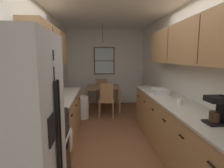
% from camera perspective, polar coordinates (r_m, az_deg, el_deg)
% --- Properties ---
extents(ground_plane, '(12.00, 12.00, 0.00)m').
position_cam_1_polar(ground_plane, '(3.99, -0.26, -15.35)').
color(ground_plane, brown).
extents(wall_left, '(0.10, 9.00, 2.55)m').
position_cam_1_polar(wall_left, '(3.81, -20.99, 2.86)').
color(wall_left, white).
rests_on(wall_left, ground).
extents(wall_right, '(0.10, 9.00, 2.55)m').
position_cam_1_polar(wall_right, '(4.00, 19.45, 3.17)').
color(wall_right, white).
rests_on(wall_right, ground).
extents(wall_back, '(4.40, 0.10, 2.55)m').
position_cam_1_polar(wall_back, '(6.30, -2.05, 5.40)').
color(wall_back, white).
rests_on(wall_back, ground).
extents(ceiling_slab, '(4.40, 9.00, 0.08)m').
position_cam_1_polar(ceiling_slab, '(3.78, -0.29, 23.50)').
color(ceiling_slab, white).
extents(refrigerator, '(0.72, 0.75, 1.81)m').
position_cam_1_polar(refrigerator, '(1.75, -28.53, -16.42)').
color(refrigerator, silver).
rests_on(refrigerator, ground).
extents(stove_range, '(0.66, 0.65, 1.10)m').
position_cam_1_polar(stove_range, '(2.55, -21.74, -18.70)').
color(stove_range, black).
rests_on(stove_range, ground).
extents(microwave_over_range, '(0.39, 0.58, 0.31)m').
position_cam_1_polar(microwave_over_range, '(2.32, -25.99, 7.71)').
color(microwave_over_range, white).
extents(counter_left, '(0.64, 1.81, 0.90)m').
position_cam_1_polar(counter_left, '(3.65, -16.07, -10.36)').
color(counter_left, '#A87A4C').
rests_on(counter_left, ground).
extents(upper_cabinets_left, '(0.33, 1.89, 0.65)m').
position_cam_1_polar(upper_cabinets_left, '(3.46, -19.48, 11.19)').
color(upper_cabinets_left, '#A87A4C').
extents(counter_right, '(0.64, 3.36, 0.90)m').
position_cam_1_polar(counter_right, '(3.23, 19.47, -13.05)').
color(counter_right, '#A87A4C').
rests_on(counter_right, ground).
extents(upper_cabinets_right, '(0.33, 3.04, 0.65)m').
position_cam_1_polar(upper_cabinets_right, '(3.04, 23.62, 11.83)').
color(upper_cabinets_right, '#A87A4C').
extents(dining_table, '(0.98, 0.86, 0.72)m').
position_cam_1_polar(dining_table, '(5.53, -2.84, -1.89)').
color(dining_table, olive).
rests_on(dining_table, ground).
extents(dining_chair_near, '(0.43, 0.43, 0.90)m').
position_cam_1_polar(dining_chair_near, '(4.93, -1.75, -4.55)').
color(dining_chair_near, '#A87A4C').
rests_on(dining_chair_near, ground).
extents(dining_chair_far, '(0.41, 0.41, 0.90)m').
position_cam_1_polar(dining_chair_far, '(6.17, -3.22, -1.91)').
color(dining_chair_far, '#A87A4C').
rests_on(dining_chair_far, ground).
extents(pendant_light, '(0.26, 0.26, 0.62)m').
position_cam_1_polar(pendant_light, '(5.45, -2.95, 12.34)').
color(pendant_light, black).
extents(back_window, '(0.71, 0.05, 0.93)m').
position_cam_1_polar(back_window, '(6.22, -2.46, 7.34)').
color(back_window, brown).
extents(trash_bin, '(0.34, 0.34, 0.58)m').
position_cam_1_polar(trash_bin, '(4.89, -9.47, -7.31)').
color(trash_bin, white).
rests_on(trash_bin, ground).
extents(storage_canister, '(0.11, 0.11, 0.20)m').
position_cam_1_polar(storage_canister, '(2.97, -18.68, -3.82)').
color(storage_canister, red).
rests_on(storage_canister, counter_left).
extents(dish_towel, '(0.02, 0.16, 0.24)m').
position_cam_1_polar(dish_towel, '(2.60, -12.85, -17.00)').
color(dish_towel, beige).
extents(coffee_maker, '(0.22, 0.18, 0.30)m').
position_cam_1_polar(coffee_maker, '(2.25, 30.85, -6.93)').
color(coffee_maker, black).
rests_on(coffee_maker, counter_right).
extents(mug_by_coffeemaker, '(0.11, 0.07, 0.09)m').
position_cam_1_polar(mug_by_coffeemaker, '(2.94, 20.59, -5.14)').
color(mug_by_coffeemaker, white).
rests_on(mug_by_coffeemaker, counter_right).
extents(dish_rack, '(0.28, 0.34, 0.10)m').
position_cam_1_polar(dish_rack, '(3.66, 14.97, -2.20)').
color(dish_rack, silver).
rests_on(dish_rack, counter_right).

